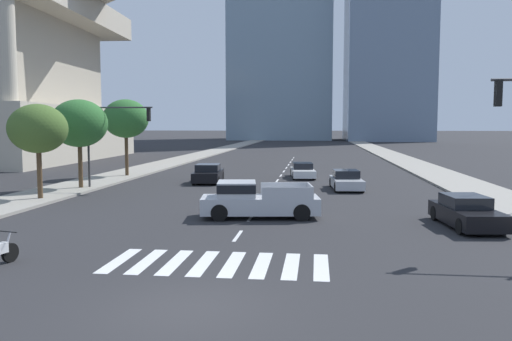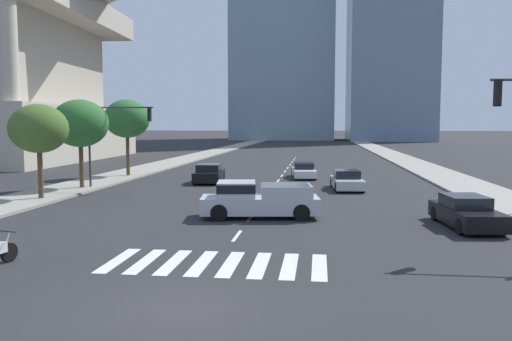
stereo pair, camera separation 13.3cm
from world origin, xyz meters
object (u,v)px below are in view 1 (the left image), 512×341
object	(u,v)px
sedan_black_0	(466,212)
traffic_signal_far	(112,128)
sedan_white_2	(303,171)
street_tree_third	(126,119)
pickup_truck	(254,200)
street_tree_nearest	(38,129)
street_tree_second	(79,124)
sedan_silver_1	(346,181)
sedan_black_3	(208,174)

from	to	relation	value
sedan_black_0	traffic_signal_far	distance (m)	22.50
sedan_white_2	street_tree_third	distance (m)	14.98
traffic_signal_far	street_tree_third	size ratio (longest dim) A/B	0.91
sedan_black_0	pickup_truck	bearing A→B (deg)	-103.15
traffic_signal_far	street_tree_nearest	distance (m)	5.85
pickup_truck	street_tree_nearest	bearing A→B (deg)	-24.65
sedan_black_0	street_tree_second	size ratio (longest dim) A/B	0.80
pickup_truck	sedan_black_0	xyz separation A→B (m)	(9.06, -1.14, -0.20)
sedan_white_2	street_tree_second	xyz separation A→B (m)	(-14.33, -9.47, 3.79)
traffic_signal_far	street_tree_second	world-z (taller)	street_tree_second
pickup_truck	sedan_silver_1	distance (m)	12.09
sedan_black_0	sedan_black_3	world-z (taller)	sedan_black_3
pickup_truck	street_tree_third	world-z (taller)	street_tree_third
sedan_black_3	street_tree_nearest	size ratio (longest dim) A/B	0.90
sedan_black_3	street_tree_nearest	distance (m)	13.10
street_tree_third	sedan_silver_1	bearing A→B (deg)	-19.46
pickup_truck	sedan_silver_1	world-z (taller)	pickup_truck
sedan_black_0	sedan_silver_1	size ratio (longest dim) A/B	1.02
street_tree_second	sedan_silver_1	bearing A→B (deg)	7.15
sedan_white_2	street_tree_second	size ratio (longest dim) A/B	0.84
sedan_silver_1	sedan_black_3	xyz separation A→B (m)	(-9.93, 2.98, 0.05)
pickup_truck	sedan_black_0	bearing A→B (deg)	165.21
street_tree_second	street_tree_third	world-z (taller)	street_tree_third
street_tree_second	sedan_black_0	bearing A→B (deg)	-24.88
traffic_signal_far	street_tree_second	distance (m)	2.14
pickup_truck	sedan_white_2	distance (m)	18.47
street_tree_nearest	street_tree_second	world-z (taller)	street_tree_second
sedan_black_3	street_tree_third	xyz separation A→B (m)	(-7.47, 3.17, 4.13)
street_tree_nearest	pickup_truck	bearing A→B (deg)	-17.04
sedan_silver_1	street_tree_second	size ratio (longest dim) A/B	0.78
street_tree_third	street_tree_second	bearing A→B (deg)	-90.00
sedan_black_0	sedan_white_2	distance (m)	20.86
pickup_truck	street_tree_nearest	size ratio (longest dim) A/B	1.06
street_tree_third	sedan_black_0	bearing A→B (deg)	-40.31
traffic_signal_far	street_tree_nearest	world-z (taller)	traffic_signal_far
street_tree_third	traffic_signal_far	bearing A→B (deg)	-75.30
pickup_truck	street_tree_third	size ratio (longest dim) A/B	0.90
sedan_white_2	street_tree_nearest	size ratio (longest dim) A/B	0.91
sedan_black_3	traffic_signal_far	world-z (taller)	traffic_signal_far
pickup_truck	sedan_silver_1	size ratio (longest dim) A/B	1.24
sedan_black_3	street_tree_third	distance (m)	9.11
pickup_truck	sedan_silver_1	xyz separation A→B (m)	(4.79, 11.10, -0.23)
street_tree_nearest	street_tree_second	distance (m)	5.06
street_tree_nearest	street_tree_third	world-z (taller)	street_tree_third
sedan_black_0	sedan_white_2	xyz separation A→B (m)	(-7.35, 19.53, -0.05)
sedan_black_0	street_tree_second	bearing A→B (deg)	-120.86
sedan_silver_1	sedan_black_0	bearing A→B (deg)	14.95
street_tree_nearest	street_tree_third	xyz separation A→B (m)	(-0.00, 13.38, 0.73)
sedan_silver_1	sedan_white_2	bearing A→B (deg)	-161.43
pickup_truck	sedan_black_0	distance (m)	9.13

